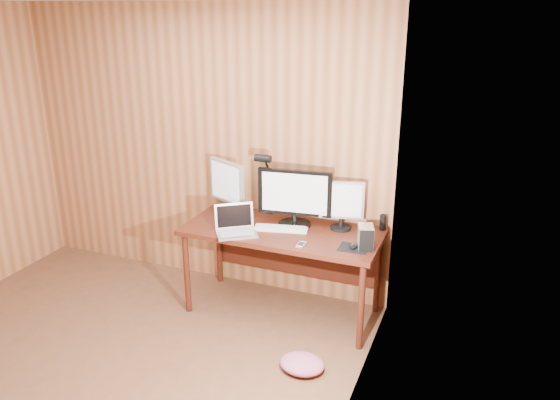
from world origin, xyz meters
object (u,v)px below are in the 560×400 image
Objects in this scene: desk_lamp at (266,175)px; mouse at (354,246)px; monitor_center at (295,197)px; laptop at (236,226)px; monitor_left at (227,186)px; keyboard at (281,228)px; hard_drive at (366,237)px; monitor_right at (342,204)px; desk at (285,240)px; speaker at (383,222)px; phone at (301,245)px.

mouse is at bearing -39.04° from desk_lamp.
desk_lamp reaches higher than monitor_center.
laptop is (-0.39, -0.31, -0.19)m from monitor_center.
monitor_left is 0.64m from keyboard.
keyboard is 2.43× the size of hard_drive.
mouse is at bearing -74.55° from monitor_right.
hard_drive is at bearing 17.98° from mouse.
laptop is at bearing -29.63° from monitor_left.
desk is at bearing 3.96° from laptop.
desk_lamp is at bearing -176.51° from speaker.
mouse is at bearing 11.19° from monitor_left.
laptop is at bearing 166.55° from hard_drive.
speaker is (0.76, 0.30, 0.05)m from keyboard.
phone is at bearing -0.55° from monitor_left.
speaker is 1.04m from desk_lamp.
monitor_center is 0.28m from keyboard.
speaker reaches higher than mouse.
keyboard is at bearing 159.65° from mouse.
speaker is at bearing 4.41° from monitor_right.
desk_lamp reaches higher than laptop.
speaker is at bearing 9.01° from keyboard.
monitor_right reaches higher than keyboard.
monitor_right is at bearing -19.61° from desk_lamp.
monitor_right is 0.90× the size of keyboard.
hard_drive is (0.27, -0.29, -0.13)m from monitor_right.
desk is 15.11× the size of phone.
monitor_center is 1.29× the size of monitor_left.
desk_lamp is (-0.24, 0.16, 0.49)m from desk.
laptop is at bearing -117.04° from desk_lamp.
laptop is 3.69× the size of phone.
keyboard is 4.29× the size of mouse.
monitor_left is 4.44× the size of phone.
keyboard is 0.72m from hard_drive.
phone is at bearing -133.75° from speaker.
hard_drive is at bearing 15.78° from phone.
speaker reaches higher than desk.
laptop reaches higher than desk.
keyboard is 0.49m from desk_lamp.
desk_lamp is (-0.30, 0.11, 0.12)m from monitor_center.
monitor_right is at bearing 14.45° from desk.
monitor_right is 0.53m from keyboard.
monitor_center reaches higher than monitor_right.
monitor_right is at bearing 65.48° from phone.
hard_drive is at bearing -30.28° from laptop.
monitor_right is 0.51m from phone.
speaker is (0.69, 0.17, -0.19)m from monitor_center.
monitor_right is at bearing -8.77° from laptop.
mouse is 0.11m from hard_drive.
desk_lamp is at bearing 148.21° from mouse.
mouse reaches higher than phone.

